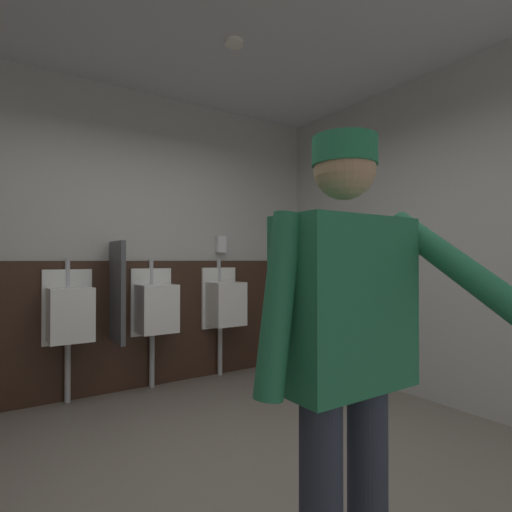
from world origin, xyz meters
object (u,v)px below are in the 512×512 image
(urinal_right, at_px, (224,303))
(urinal_middle, at_px, (155,308))
(person, at_px, (347,340))
(soap_dispenser, at_px, (221,244))
(urinal_left, at_px, (70,314))

(urinal_right, bearing_deg, urinal_middle, 180.00)
(urinal_middle, bearing_deg, person, -97.05)
(urinal_right, height_order, soap_dispenser, soap_dispenser)
(soap_dispenser, bearing_deg, urinal_left, -175.53)
(urinal_left, distance_m, urinal_right, 1.50)
(urinal_middle, relative_size, person, 0.75)
(urinal_middle, distance_m, urinal_right, 0.75)
(urinal_middle, height_order, person, person)
(urinal_right, distance_m, soap_dispenser, 0.64)
(urinal_right, relative_size, person, 0.75)
(urinal_middle, xyz_separation_m, soap_dispenser, (0.78, 0.12, 0.63))
(person, xyz_separation_m, soap_dispenser, (1.12, 2.89, 0.44))
(urinal_left, xyz_separation_m, urinal_right, (1.50, 0.00, 0.00))
(soap_dispenser, bearing_deg, urinal_right, -102.69)
(urinal_left, xyz_separation_m, urinal_middle, (0.75, 0.00, 0.00))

